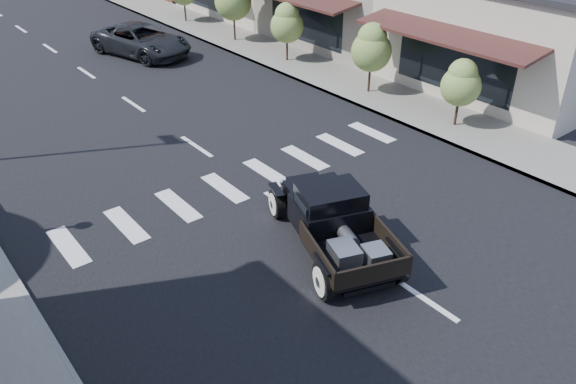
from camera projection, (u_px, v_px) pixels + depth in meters
ground at (333, 238)px, 14.82m from camera, size 120.00×120.00×0.00m
road at (104, 85)px, 24.87m from camera, size 14.00×80.00×0.02m
road_markings at (156, 120)px, 21.52m from camera, size 12.00×60.00×0.06m
sidewalk_right at (258, 48)px, 29.40m from camera, size 3.00×80.00×0.15m
storefront_near at (527, 29)px, 24.40m from camera, size 10.00×9.00×4.50m
small_tree_a at (459, 94)px, 20.18m from camera, size 1.43×1.43×2.39m
small_tree_b at (371, 59)px, 23.06m from camera, size 1.66×1.66×2.76m
small_tree_c at (287, 33)px, 26.80m from camera, size 1.58×1.58×2.63m
small_tree_d at (234, 9)px, 29.69m from camera, size 1.94×1.94×3.24m
hotrod_pickup at (333, 221)px, 14.05m from camera, size 3.73×5.30×1.67m
second_car at (141, 41)px, 28.18m from camera, size 3.90×5.95×1.52m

